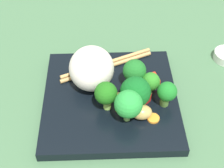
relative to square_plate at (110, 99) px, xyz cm
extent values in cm
cube|color=#45704B|center=(0.00, 0.00, -1.94)|extent=(110.00, 110.00, 2.00)
cube|color=black|center=(0.00, 0.00, 0.00)|extent=(26.57, 26.57, 1.87)
ellipsoid|color=white|center=(-3.66, -3.23, 4.95)|extent=(9.97, 9.13, 8.02)
cylinder|color=#67AB4A|center=(2.91, 3.98, 1.94)|extent=(1.84, 1.86, 2.09)
sphere|color=#115F20|center=(2.68, 4.23, 4.48)|extent=(5.58, 5.58, 5.58)
cylinder|color=#649941|center=(3.23, 9.61, 2.10)|extent=(2.47, 2.19, 2.60)
sphere|color=#1C7926|center=(3.03, 9.89, 4.39)|extent=(3.57, 3.57, 3.57)
cylinder|color=#7ABE5A|center=(0.20, 7.46, 2.00)|extent=(1.35, 1.09, 2.23)
sphere|color=#2D8324|center=(0.40, 7.50, 4.08)|extent=(3.45, 3.45, 3.45)
cylinder|color=#7ABA54|center=(-2.26, 4.52, 2.10)|extent=(2.65, 2.69, 2.57)
sphere|color=#1C6924|center=(-2.18, 4.72, 4.98)|extent=(4.40, 4.40, 4.40)
cylinder|color=#84B74E|center=(2.78, -0.75, 2.38)|extent=(2.26, 2.12, 3.06)
sphere|color=#1F6919|center=(2.93, -1.05, 4.96)|extent=(4.08, 4.08, 4.08)
cylinder|color=#74B65B|center=(5.84, 2.45, 2.15)|extent=(1.53, 1.56, 2.46)
sphere|color=green|center=(5.91, 2.54, 5.07)|extent=(4.91, 4.91, 4.91)
cylinder|color=orange|center=(3.46, 1.70, 1.15)|extent=(3.18, 3.18, 0.43)
cylinder|color=orange|center=(0.51, 3.44, 1.30)|extent=(4.06, 4.06, 0.73)
cylinder|color=orange|center=(6.28, 7.09, 1.15)|extent=(2.57, 2.57, 0.42)
cube|color=red|center=(-2.35, 8.11, 1.82)|extent=(3.32, 3.32, 1.76)
cube|color=red|center=(1.53, 5.74, 1.94)|extent=(3.48, 3.33, 2.00)
ellipsoid|color=#B98E42|center=(1.29, 1.46, 1.79)|extent=(2.39, 2.75, 1.71)
ellipsoid|color=tan|center=(5.56, 5.05, 2.23)|extent=(3.10, 3.84, 2.59)
cylinder|color=tan|center=(-8.84, -0.30, 1.34)|extent=(7.68, 19.28, 0.81)
cylinder|color=tan|center=(-7.67, 0.13, 1.34)|extent=(7.68, 19.28, 0.81)
camera|label=1|loc=(41.41, -3.48, 46.95)|focal=52.39mm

